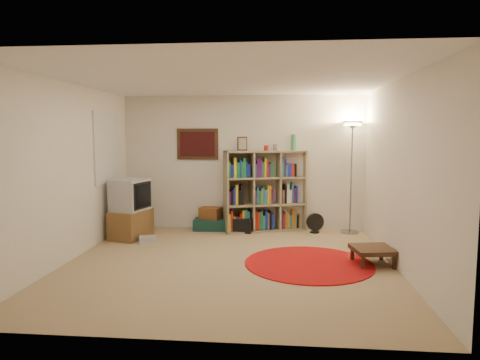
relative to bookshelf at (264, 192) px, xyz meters
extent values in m
cube|color=#9E835C|center=(-0.40, -2.12, -0.73)|extent=(4.50, 4.50, 0.02)
cube|color=white|center=(-0.40, -2.12, 1.79)|extent=(4.50, 4.50, 0.02)
cube|color=silver|center=(-0.40, 0.14, 0.53)|extent=(4.50, 0.02, 2.50)
cube|color=silver|center=(-0.40, -4.38, 0.53)|extent=(4.50, 0.02, 2.50)
cube|color=silver|center=(-2.66, -2.12, 0.53)|extent=(0.02, 4.50, 2.50)
cube|color=silver|center=(1.86, -2.12, 0.53)|extent=(0.02, 4.50, 2.50)
cube|color=black|center=(-1.25, 0.11, 0.88)|extent=(0.78, 0.04, 0.58)
cube|color=#440D0E|center=(-1.25, 0.09, 0.88)|extent=(0.66, 0.01, 0.46)
cube|color=white|center=(-2.63, -0.82, 0.83)|extent=(0.03, 1.00, 1.20)
cube|color=beige|center=(1.45, 0.12, 0.48)|extent=(0.08, 0.01, 0.12)
cube|color=#8A7F5C|center=(0.02, 0.00, -0.70)|extent=(1.54, 0.84, 0.03)
cube|color=#8A7F5C|center=(0.02, 0.00, 0.75)|extent=(1.54, 0.84, 0.03)
cube|color=#8A7F5C|center=(-0.67, -0.22, 0.02)|extent=(0.16, 0.41, 1.48)
cube|color=#8A7F5C|center=(0.72, 0.21, 0.02)|extent=(0.16, 0.41, 1.48)
cube|color=#8A7F5C|center=(-0.04, 0.19, 0.02)|extent=(1.42, 0.46, 1.48)
cube|color=#8A7F5C|center=(-0.21, -0.08, 0.02)|extent=(0.15, 0.39, 1.42)
cube|color=#8A7F5C|center=(0.26, 0.07, 0.02)|extent=(0.15, 0.39, 1.42)
cube|color=#8A7F5C|center=(0.02, 0.00, -0.22)|extent=(1.48, 0.81, 0.03)
cube|color=#8A7F5C|center=(0.02, 0.00, 0.27)|extent=(1.48, 0.81, 0.03)
cube|color=gold|center=(-0.62, -0.25, -0.52)|extent=(0.09, 0.18, 0.32)
cube|color=#AB2418|center=(-0.58, -0.23, -0.49)|extent=(0.09, 0.17, 0.38)
cube|color=#C36F18|center=(-0.53, -0.22, -0.55)|extent=(0.09, 0.17, 0.26)
cube|color=#4F1861|center=(-0.49, -0.20, -0.55)|extent=(0.09, 0.17, 0.26)
cube|color=#C36F18|center=(-0.45, -0.19, -0.56)|extent=(0.08, 0.17, 0.24)
cube|color=#AB2418|center=(-0.41, -0.18, -0.52)|extent=(0.08, 0.17, 0.32)
cube|color=gold|center=(-0.37, -0.17, -0.50)|extent=(0.09, 0.17, 0.37)
cube|color=teal|center=(-0.33, -0.16, -0.49)|extent=(0.09, 0.18, 0.38)
cube|color=teal|center=(-0.28, -0.14, -0.51)|extent=(0.09, 0.18, 0.35)
cube|color=#4F1861|center=(-0.62, -0.25, -0.08)|extent=(0.10, 0.18, 0.24)
cube|color=black|center=(-0.57, -0.23, -0.07)|extent=(0.09, 0.17, 0.26)
cube|color=navy|center=(-0.53, -0.22, -0.05)|extent=(0.09, 0.17, 0.31)
cube|color=gold|center=(-0.49, -0.21, -0.03)|extent=(0.09, 0.17, 0.36)
cube|color=black|center=(-0.44, -0.19, -0.07)|extent=(0.09, 0.18, 0.27)
cube|color=black|center=(-0.39, -0.18, -0.02)|extent=(0.10, 0.18, 0.37)
cube|color=#187A39|center=(-0.62, -0.25, 0.42)|extent=(0.10, 0.18, 0.30)
cube|color=navy|center=(-0.57, -0.23, 0.40)|extent=(0.10, 0.18, 0.24)
cube|color=gold|center=(-0.52, -0.21, 0.46)|extent=(0.09, 0.18, 0.37)
cube|color=#187A39|center=(-0.47, -0.20, 0.42)|extent=(0.10, 0.18, 0.28)
cube|color=navy|center=(-0.43, -0.19, 0.44)|extent=(0.08, 0.17, 0.34)
cube|color=#187A39|center=(-0.40, -0.18, 0.43)|extent=(0.08, 0.17, 0.31)
cube|color=#187A39|center=(-0.36, -0.16, 0.46)|extent=(0.10, 0.18, 0.36)
cube|color=navy|center=(-0.31, -0.15, 0.42)|extent=(0.08, 0.17, 0.29)
cube|color=navy|center=(-0.28, -0.14, 0.40)|extent=(0.09, 0.18, 0.25)
cube|color=#AB2418|center=(-0.15, -0.10, -0.50)|extent=(0.09, 0.17, 0.36)
cube|color=#AB2418|center=(-0.10, -0.09, -0.52)|extent=(0.09, 0.17, 0.33)
cube|color=#187A39|center=(-0.06, -0.07, -0.51)|extent=(0.10, 0.18, 0.34)
cube|color=teal|center=(-0.01, -0.06, -0.55)|extent=(0.09, 0.17, 0.26)
cube|color=navy|center=(0.04, -0.04, -0.51)|extent=(0.10, 0.18, 0.34)
cube|color=olive|center=(0.08, -0.03, -0.53)|extent=(0.08, 0.17, 0.30)
cube|color=black|center=(0.11, -0.02, -0.51)|extent=(0.09, 0.17, 0.34)
cube|color=navy|center=(0.15, -0.01, -0.54)|extent=(0.09, 0.18, 0.29)
cube|color=#4F1861|center=(-0.16, -0.10, -0.08)|extent=(0.08, 0.17, 0.25)
cube|color=teal|center=(-0.12, -0.09, -0.05)|extent=(0.08, 0.17, 0.31)
cube|color=#187A39|center=(-0.08, -0.08, -0.08)|extent=(0.09, 0.17, 0.24)
cube|color=olive|center=(-0.05, -0.07, -0.06)|extent=(0.08, 0.17, 0.28)
cube|color=teal|center=(-0.01, -0.06, -0.05)|extent=(0.08, 0.17, 0.31)
cube|color=teal|center=(0.03, -0.05, -0.08)|extent=(0.10, 0.18, 0.25)
cube|color=gold|center=(0.07, -0.03, -0.04)|extent=(0.08, 0.17, 0.33)
cube|color=#C36F18|center=(0.11, -0.02, -0.04)|extent=(0.08, 0.17, 0.33)
cube|color=#4F1861|center=(0.14, -0.01, -0.07)|extent=(0.08, 0.17, 0.27)
cube|color=teal|center=(-0.16, -0.10, 0.40)|extent=(0.08, 0.17, 0.26)
cube|color=#4F1861|center=(-0.12, -0.09, 0.45)|extent=(0.09, 0.18, 0.35)
cube|color=#4F1861|center=(-0.07, -0.08, 0.44)|extent=(0.10, 0.18, 0.33)
cube|color=#187A39|center=(-0.02, -0.06, 0.42)|extent=(0.09, 0.17, 0.28)
cube|color=gold|center=(0.02, -0.05, 0.46)|extent=(0.08, 0.17, 0.36)
cube|color=#AB2418|center=(0.05, -0.04, 0.44)|extent=(0.08, 0.17, 0.32)
cube|color=#4F1861|center=(0.09, -0.03, 0.40)|extent=(0.09, 0.17, 0.26)
cube|color=#187A39|center=(0.13, -0.01, 0.41)|extent=(0.10, 0.18, 0.28)
cube|color=#4F1861|center=(0.32, 0.05, -0.50)|extent=(0.09, 0.17, 0.36)
cube|color=#AB2418|center=(0.36, 0.06, -0.54)|extent=(0.08, 0.17, 0.28)
cube|color=olive|center=(0.40, 0.07, -0.52)|extent=(0.08, 0.17, 0.32)
cube|color=#C36F18|center=(0.44, 0.08, -0.54)|extent=(0.09, 0.18, 0.29)
cube|color=teal|center=(0.49, 0.10, -0.56)|extent=(0.10, 0.18, 0.25)
cube|color=#C36F18|center=(0.53, 0.11, -0.51)|extent=(0.09, 0.17, 0.35)
cube|color=olive|center=(0.57, 0.12, -0.53)|extent=(0.09, 0.17, 0.30)
cube|color=black|center=(0.61, 0.14, -0.56)|extent=(0.09, 0.17, 0.23)
cube|color=olive|center=(0.65, 0.15, -0.54)|extent=(0.08, 0.17, 0.27)
cube|color=#4F1861|center=(0.32, 0.04, -0.08)|extent=(0.08, 0.17, 0.24)
cube|color=olive|center=(0.35, 0.05, -0.08)|extent=(0.08, 0.17, 0.25)
cube|color=black|center=(0.39, 0.07, -0.03)|extent=(0.09, 0.17, 0.34)
cube|color=silver|center=(0.43, 0.08, -0.02)|extent=(0.09, 0.17, 0.37)
cube|color=silver|center=(0.47, 0.09, -0.08)|extent=(0.09, 0.18, 0.24)
cube|color=teal|center=(0.51, 0.10, -0.01)|extent=(0.08, 0.17, 0.38)
cube|color=#4F1861|center=(0.55, 0.12, -0.07)|extent=(0.09, 0.17, 0.27)
cube|color=navy|center=(0.59, 0.13, -0.04)|extent=(0.08, 0.17, 0.32)
cube|color=teal|center=(0.33, 0.05, 0.46)|extent=(0.10, 0.18, 0.37)
cube|color=#4F1861|center=(0.37, 0.06, 0.45)|extent=(0.08, 0.17, 0.34)
cube|color=teal|center=(0.40, 0.07, 0.39)|extent=(0.08, 0.17, 0.24)
cube|color=navy|center=(0.43, 0.08, 0.40)|extent=(0.08, 0.17, 0.26)
cube|color=navy|center=(0.47, 0.09, 0.40)|extent=(0.08, 0.17, 0.25)
cube|color=#AB2418|center=(0.51, 0.10, 0.40)|extent=(0.10, 0.18, 0.25)
cube|color=black|center=(0.56, 0.12, 0.40)|extent=(0.09, 0.17, 0.25)
cube|color=black|center=(-0.39, -0.11, 0.89)|extent=(0.18, 0.07, 0.25)
cube|color=gray|center=(-0.38, -0.12, 0.89)|extent=(0.13, 0.05, 0.20)
cylinder|color=#9F1F0E|center=(0.04, 0.00, 0.81)|extent=(0.11, 0.11, 0.10)
cylinder|color=gray|center=(0.21, 0.05, 0.82)|extent=(0.09, 0.09, 0.12)
cylinder|color=#3A9855|center=(0.54, 0.11, 0.91)|extent=(0.11, 0.11, 0.30)
cylinder|color=#3A9855|center=(0.62, 0.22, 0.91)|extent=(0.11, 0.11, 0.30)
cylinder|color=gray|center=(1.57, -0.05, -0.70)|extent=(0.39, 0.39, 0.03)
cylinder|color=gray|center=(1.57, -0.05, 0.25)|extent=(0.03, 0.03, 1.88)
cone|color=gray|center=(1.57, -0.05, 1.22)|extent=(0.47, 0.47, 0.15)
cylinder|color=#FFD88C|center=(1.57, -0.05, 1.23)|extent=(0.38, 0.38, 0.02)
cylinder|color=black|center=(0.93, -0.12, -0.70)|extent=(0.21, 0.21, 0.03)
cylinder|color=black|center=(0.93, -0.12, -0.63)|extent=(0.04, 0.04, 0.13)
cylinder|color=black|center=(0.94, -0.14, -0.51)|extent=(0.32, 0.17, 0.32)
cube|color=brown|center=(-2.25, -0.81, -0.48)|extent=(0.65, 0.80, 0.49)
cube|color=#ADADB1|center=(-2.25, -0.81, 0.03)|extent=(0.62, 0.69, 0.53)
cube|color=black|center=(-2.01, -0.88, 0.03)|extent=(0.15, 0.49, 0.45)
cube|color=black|center=(-2.00, -0.88, 0.03)|extent=(0.13, 0.44, 0.39)
cube|color=#ADADB1|center=(-1.88, -1.05, -0.67)|extent=(0.33, 0.30, 0.09)
cube|color=#13342E|center=(-0.99, -0.02, -0.62)|extent=(0.64, 0.43, 0.20)
cube|color=brown|center=(-0.99, 0.00, -0.41)|extent=(0.44, 0.37, 0.22)
cube|color=black|center=(-0.39, -0.17, -0.59)|extent=(0.41, 0.35, 0.26)
cylinder|color=white|center=(-0.62, -0.13, -0.60)|extent=(0.15, 0.15, 0.24)
cylinder|color=#9D0B0C|center=(0.70, -2.04, -0.71)|extent=(1.76, 1.76, 0.02)
cube|color=black|center=(1.57, -1.99, -0.51)|extent=(0.61, 0.61, 0.06)
cube|color=black|center=(1.39, -2.23, -0.62)|extent=(0.05, 0.05, 0.19)
cube|color=black|center=(1.81, -2.16, -0.62)|extent=(0.05, 0.05, 0.19)
cube|color=black|center=(1.32, -1.81, -0.62)|extent=(0.05, 0.05, 0.19)
cube|color=black|center=(1.74, -1.74, -0.62)|extent=(0.05, 0.05, 0.19)
camera|label=1|loc=(0.28, -7.83, 1.05)|focal=32.00mm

